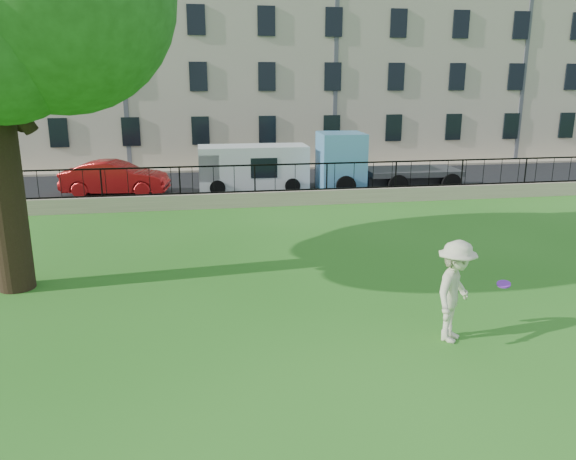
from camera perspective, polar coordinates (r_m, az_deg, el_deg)
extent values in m
plane|color=#246618|center=(11.84, 3.31, -10.19)|extent=(120.00, 120.00, 0.00)
cube|color=gray|center=(23.05, -3.36, 3.15)|extent=(50.00, 0.40, 0.60)
cube|color=black|center=(22.99, -3.37, 3.95)|extent=(50.00, 0.05, 0.06)
cube|color=black|center=(22.80, -3.41, 6.59)|extent=(50.00, 0.05, 0.06)
cube|color=black|center=(27.70, -4.44, 4.52)|extent=(60.00, 9.00, 0.01)
cube|color=gray|center=(32.80, -5.30, 6.25)|extent=(60.00, 1.40, 0.12)
cube|color=#C4B19C|center=(38.13, -6.26, 17.15)|extent=(56.00, 10.00, 13.00)
cylinder|color=black|center=(15.04, -26.77, 3.22)|extent=(0.87, 0.87, 4.76)
imported|color=beige|center=(11.52, 16.61, -6.00)|extent=(1.46, 1.49, 2.06)
cylinder|color=purple|center=(11.95, 21.07, -5.15)|extent=(0.31, 0.31, 0.12)
imported|color=#B61616|center=(26.40, -17.12, 5.06)|extent=(4.81, 2.23, 1.53)
cube|color=silver|center=(26.28, -3.56, 6.28)|extent=(5.02, 2.01, 2.10)
cube|color=#5596C8|center=(26.77, 10.05, 6.89)|extent=(6.52, 2.52, 2.70)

